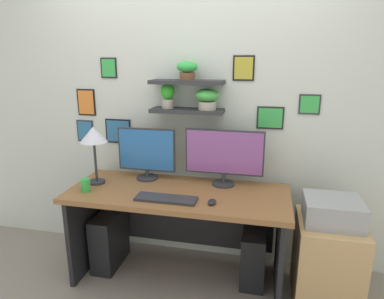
{
  "coord_description": "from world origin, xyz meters",
  "views": [
    {
      "loc": [
        0.63,
        -2.31,
        1.74
      ],
      "look_at": [
        0.1,
        0.05,
        1.07
      ],
      "focal_mm": 31.75,
      "sensor_mm": 36.0,
      "label": 1
    }
  ],
  "objects_px": {
    "computer_mouse": "(212,202)",
    "pen_cup": "(86,185)",
    "keyboard": "(166,199)",
    "computer_tower_right": "(253,255)",
    "monitor_right": "(224,155)",
    "desk": "(180,213)",
    "printer": "(333,211)",
    "desk_lamp": "(94,138)",
    "monitor_left": "(147,153)",
    "drawer_cabinet": "(326,261)",
    "computer_tower_left": "(110,239)"
  },
  "relations": [
    {
      "from": "computer_mouse",
      "to": "pen_cup",
      "type": "bearing_deg",
      "value": 179.01
    },
    {
      "from": "keyboard",
      "to": "computer_tower_right",
      "type": "xyz_separation_m",
      "value": [
        0.63,
        0.29,
        -0.54
      ]
    },
    {
      "from": "monitor_right",
      "to": "keyboard",
      "type": "xyz_separation_m",
      "value": [
        -0.36,
        -0.39,
        -0.23
      ]
    },
    {
      "from": "desk",
      "to": "computer_tower_right",
      "type": "distance_m",
      "value": 0.67
    },
    {
      "from": "printer",
      "to": "keyboard",
      "type": "bearing_deg",
      "value": -171.95
    },
    {
      "from": "monitor_right",
      "to": "printer",
      "type": "distance_m",
      "value": 0.87
    },
    {
      "from": "keyboard",
      "to": "desk_lamp",
      "type": "relative_size",
      "value": 0.95
    },
    {
      "from": "monitor_left",
      "to": "computer_mouse",
      "type": "distance_m",
      "value": 0.75
    },
    {
      "from": "keyboard",
      "to": "drawer_cabinet",
      "type": "xyz_separation_m",
      "value": [
        1.15,
        0.16,
        -0.45
      ]
    },
    {
      "from": "computer_mouse",
      "to": "printer",
      "type": "height_order",
      "value": "printer"
    },
    {
      "from": "computer_tower_left",
      "to": "pen_cup",
      "type": "bearing_deg",
      "value": -106.27
    },
    {
      "from": "pen_cup",
      "to": "computer_tower_right",
      "type": "relative_size",
      "value": 0.23
    },
    {
      "from": "monitor_right",
      "to": "pen_cup",
      "type": "bearing_deg",
      "value": -159.55
    },
    {
      "from": "drawer_cabinet",
      "to": "computer_tower_left",
      "type": "xyz_separation_m",
      "value": [
        -1.72,
        0.06,
        -0.08
      ]
    },
    {
      "from": "desk",
      "to": "monitor_right",
      "type": "xyz_separation_m",
      "value": [
        0.32,
        0.16,
        0.45
      ]
    },
    {
      "from": "computer_tower_left",
      "to": "desk",
      "type": "bearing_deg",
      "value": 0.61
    },
    {
      "from": "desk",
      "to": "drawer_cabinet",
      "type": "bearing_deg",
      "value": -3.63
    },
    {
      "from": "monitor_right",
      "to": "pen_cup",
      "type": "height_order",
      "value": "monitor_right"
    },
    {
      "from": "keyboard",
      "to": "pen_cup",
      "type": "bearing_deg",
      "value": 178.0
    },
    {
      "from": "printer",
      "to": "computer_tower_left",
      "type": "bearing_deg",
      "value": 177.89
    },
    {
      "from": "monitor_right",
      "to": "keyboard",
      "type": "distance_m",
      "value": 0.58
    },
    {
      "from": "desk_lamp",
      "to": "desk",
      "type": "bearing_deg",
      "value": 2.57
    },
    {
      "from": "printer",
      "to": "pen_cup",
      "type": "bearing_deg",
      "value": -175.52
    },
    {
      "from": "monitor_left",
      "to": "computer_mouse",
      "type": "relative_size",
      "value": 5.37
    },
    {
      "from": "desk",
      "to": "printer",
      "type": "height_order",
      "value": "printer"
    },
    {
      "from": "monitor_left",
      "to": "computer_tower_left",
      "type": "xyz_separation_m",
      "value": [
        -0.3,
        -0.17,
        -0.74
      ]
    },
    {
      "from": "drawer_cabinet",
      "to": "printer",
      "type": "bearing_deg",
      "value": -90.0
    },
    {
      "from": "computer_mouse",
      "to": "monitor_left",
      "type": "bearing_deg",
      "value": 147.54
    },
    {
      "from": "pen_cup",
      "to": "printer",
      "type": "relative_size",
      "value": 0.26
    },
    {
      "from": "pen_cup",
      "to": "computer_tower_left",
      "type": "xyz_separation_m",
      "value": [
        0.06,
        0.2,
        -0.57
      ]
    },
    {
      "from": "pen_cup",
      "to": "printer",
      "type": "bearing_deg",
      "value": 4.48
    },
    {
      "from": "computer_tower_left",
      "to": "monitor_right",
      "type": "bearing_deg",
      "value": 10.19
    },
    {
      "from": "monitor_right",
      "to": "printer",
      "type": "height_order",
      "value": "monitor_right"
    },
    {
      "from": "desk_lamp",
      "to": "monitor_left",
      "type": "bearing_deg",
      "value": 28.1
    },
    {
      "from": "desk",
      "to": "pen_cup",
      "type": "bearing_deg",
      "value": -162.77
    },
    {
      "from": "printer",
      "to": "computer_tower_left",
      "type": "height_order",
      "value": "printer"
    },
    {
      "from": "desk_lamp",
      "to": "printer",
      "type": "distance_m",
      "value": 1.84
    },
    {
      "from": "drawer_cabinet",
      "to": "computer_tower_right",
      "type": "distance_m",
      "value": 0.54
    },
    {
      "from": "computer_mouse",
      "to": "drawer_cabinet",
      "type": "height_order",
      "value": "computer_mouse"
    },
    {
      "from": "monitor_right",
      "to": "drawer_cabinet",
      "type": "relative_size",
      "value": 0.98
    },
    {
      "from": "desk_lamp",
      "to": "drawer_cabinet",
      "type": "xyz_separation_m",
      "value": [
        1.79,
        -0.04,
        -0.81
      ]
    },
    {
      "from": "desk",
      "to": "computer_mouse",
      "type": "relative_size",
      "value": 18.56
    },
    {
      "from": "desk_lamp",
      "to": "printer",
      "type": "bearing_deg",
      "value": -1.27
    },
    {
      "from": "computer_tower_right",
      "to": "pen_cup",
      "type": "bearing_deg",
      "value": -168.12
    },
    {
      "from": "computer_mouse",
      "to": "computer_tower_right",
      "type": "xyz_separation_m",
      "value": [
        0.3,
        0.28,
        -0.55
      ]
    },
    {
      "from": "desk",
      "to": "monitor_right",
      "type": "relative_size",
      "value": 2.72
    },
    {
      "from": "desk",
      "to": "computer_tower_left",
      "type": "bearing_deg",
      "value": -179.39
    },
    {
      "from": "printer",
      "to": "drawer_cabinet",
      "type": "bearing_deg",
      "value": 90.0
    },
    {
      "from": "monitor_right",
      "to": "desk_lamp",
      "type": "xyz_separation_m",
      "value": [
        -1.0,
        -0.19,
        0.13
      ]
    },
    {
      "from": "keyboard",
      "to": "printer",
      "type": "bearing_deg",
      "value": 8.05
    }
  ]
}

